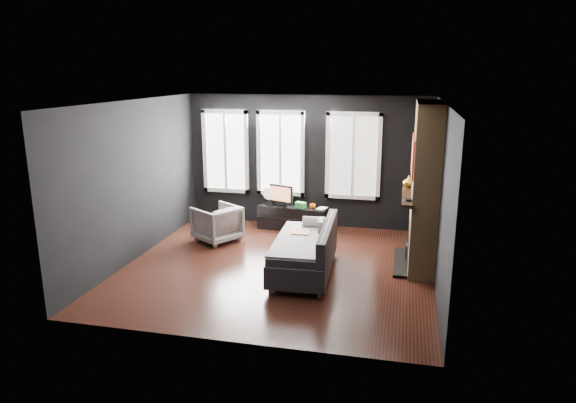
% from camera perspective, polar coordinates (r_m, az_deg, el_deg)
% --- Properties ---
extents(floor, '(5.00, 5.00, 0.00)m').
position_cam_1_polar(floor, '(8.61, -1.10, -7.23)').
color(floor, black).
rests_on(floor, ground).
extents(ceiling, '(5.00, 5.00, 0.00)m').
position_cam_1_polar(ceiling, '(8.02, -1.20, 11.01)').
color(ceiling, white).
rests_on(ceiling, ground).
extents(wall_back, '(5.00, 0.02, 2.70)m').
position_cam_1_polar(wall_back, '(10.61, 2.12, 4.48)').
color(wall_back, black).
rests_on(wall_back, ground).
extents(wall_left, '(0.02, 5.00, 2.70)m').
position_cam_1_polar(wall_left, '(9.13, -16.57, 2.27)').
color(wall_left, black).
rests_on(wall_left, ground).
extents(wall_right, '(0.02, 5.00, 2.70)m').
position_cam_1_polar(wall_right, '(8.00, 16.51, 0.62)').
color(wall_right, black).
rests_on(wall_right, ground).
extents(windows, '(4.00, 0.16, 1.76)m').
position_cam_1_polar(windows, '(10.53, -0.31, 10.06)').
color(windows, white).
rests_on(windows, wall_back).
extents(fireplace, '(0.70, 1.62, 2.70)m').
position_cam_1_polar(fireplace, '(8.57, 14.96, 1.62)').
color(fireplace, '#93724C').
rests_on(fireplace, floor).
extents(sofa, '(1.06, 2.00, 0.84)m').
position_cam_1_polar(sofa, '(8.20, 1.78, -5.22)').
color(sofa, '#252528').
rests_on(sofa, floor).
extents(stripe_pillow, '(0.11, 0.35, 0.34)m').
position_cam_1_polar(stripe_pillow, '(8.54, 3.68, -3.12)').
color(stripe_pillow, gray).
rests_on(stripe_pillow, sofa).
extents(armchair, '(0.98, 1.00, 0.76)m').
position_cam_1_polar(armchair, '(9.84, -7.90, -2.25)').
color(armchair, white).
rests_on(armchair, floor).
extents(media_console, '(1.46, 0.59, 0.49)m').
position_cam_1_polar(media_console, '(10.51, 0.59, -1.80)').
color(media_console, black).
rests_on(media_console, floor).
extents(monitor, '(0.55, 0.30, 0.49)m').
position_cam_1_polar(monitor, '(10.44, -0.75, 0.86)').
color(monitor, black).
rests_on(monitor, media_console).
extents(desk_fan, '(0.32, 0.32, 0.37)m').
position_cam_1_polar(desk_fan, '(10.57, -2.15, 0.69)').
color(desk_fan, '#9C9C9C').
rests_on(desk_fan, media_console).
extents(mug, '(0.12, 0.10, 0.12)m').
position_cam_1_polar(mug, '(10.27, 2.75, -0.44)').
color(mug, orange).
rests_on(mug, media_console).
extents(book, '(0.16, 0.07, 0.22)m').
position_cam_1_polar(book, '(10.28, 3.41, -0.14)').
color(book, '#C4AD96').
rests_on(book, media_console).
extents(storage_box, '(0.24, 0.20, 0.11)m').
position_cam_1_polar(storage_box, '(10.32, 1.43, -0.38)').
color(storage_box, '#307F3A').
rests_on(storage_box, media_console).
extents(mantel_vase, '(0.25, 0.25, 0.19)m').
position_cam_1_polar(mantel_vase, '(9.01, 13.28, 2.17)').
color(mantel_vase, gold).
rests_on(mantel_vase, fireplace).
extents(mantel_clock, '(0.14, 0.14, 0.04)m').
position_cam_1_polar(mantel_clock, '(8.05, 13.25, 0.17)').
color(mantel_clock, black).
rests_on(mantel_clock, fireplace).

